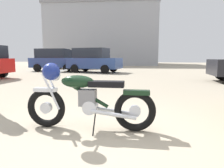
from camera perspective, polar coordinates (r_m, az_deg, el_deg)
name	(u,v)px	position (r m, az deg, el deg)	size (l,w,h in m)	color
ground_plane	(98,136)	(3.01, -4.05, -14.57)	(80.00, 80.00, 0.00)	tan
vintage_motorcycle	(85,99)	(3.14, -7.69, -4.26)	(2.08, 0.74, 1.07)	black
blue_hatchback_right	(93,60)	(14.89, -5.38, 6.90)	(4.14, 2.37, 1.78)	black
red_hatchback_near	(55,60)	(16.74, -16.03, 6.73)	(3.96, 1.95, 1.78)	black
pale_sedan_back	(73,59)	(19.76, -11.17, 7.00)	(3.92, 1.87, 1.78)	black
industrial_building	(106,36)	(32.18, -1.85, 13.49)	(16.22, 13.33, 16.41)	#9EA0A8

